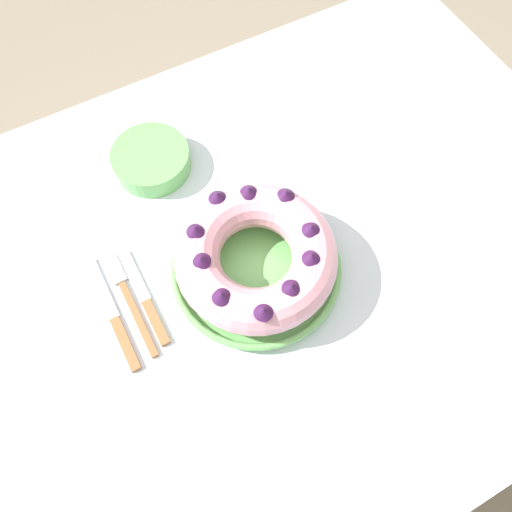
% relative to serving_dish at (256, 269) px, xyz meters
% --- Properties ---
extents(ground_plane, '(8.00, 8.00, 0.00)m').
position_rel_serving_dish_xyz_m(ground_plane, '(-0.01, 0.02, -0.75)').
color(ground_plane, gray).
extents(dining_table, '(1.40, 0.96, 0.73)m').
position_rel_serving_dish_xyz_m(dining_table, '(-0.01, 0.02, -0.10)').
color(dining_table, silver).
rests_on(dining_table, ground_plane).
extents(serving_dish, '(0.29, 0.29, 0.03)m').
position_rel_serving_dish_xyz_m(serving_dish, '(0.00, 0.00, 0.00)').
color(serving_dish, '#6BB760').
rests_on(serving_dish, dining_table).
extents(bundt_cake, '(0.26, 0.26, 0.09)m').
position_rel_serving_dish_xyz_m(bundt_cake, '(-0.00, 0.00, 0.05)').
color(bundt_cake, '#E09EAD').
rests_on(bundt_cake, serving_dish).
extents(fork, '(0.02, 0.20, 0.01)m').
position_rel_serving_dish_xyz_m(fork, '(-0.21, 0.06, -0.01)').
color(fork, '#936038').
rests_on(fork, dining_table).
extents(serving_knife, '(0.02, 0.21, 0.01)m').
position_rel_serving_dish_xyz_m(serving_knife, '(-0.24, 0.03, -0.01)').
color(serving_knife, '#936038').
rests_on(serving_knife, dining_table).
extents(cake_knife, '(0.02, 0.18, 0.01)m').
position_rel_serving_dish_xyz_m(cake_knife, '(-0.19, 0.03, -0.01)').
color(cake_knife, '#936038').
rests_on(cake_knife, dining_table).
extents(side_bowl, '(0.14, 0.14, 0.04)m').
position_rel_serving_dish_xyz_m(side_bowl, '(-0.07, 0.28, 0.01)').
color(side_bowl, '#6BB760').
rests_on(side_bowl, dining_table).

